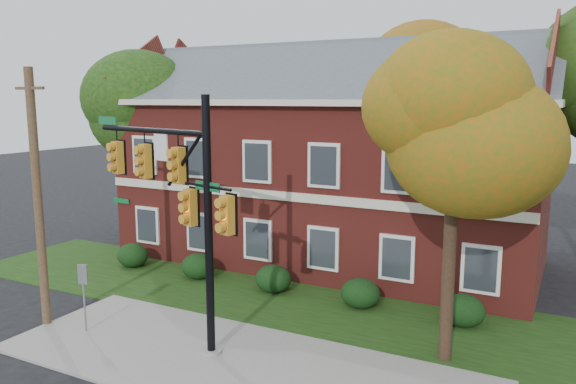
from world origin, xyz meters
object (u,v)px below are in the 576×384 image
at_px(hedge_center, 273,279).
at_px(traffic_signal, 178,193).
at_px(hedge_far_left, 133,255).
at_px(apartment_building, 329,150).
at_px(tree_near_right, 464,122).
at_px(hedge_far_right, 463,310).
at_px(tree_far_rear, 409,70).
at_px(hedge_left, 198,266).
at_px(tree_left_rear, 144,110).
at_px(utility_pole, 38,199).
at_px(sign_post, 83,287).
at_px(hedge_right, 360,293).

relative_size(hedge_center, traffic_signal, 0.19).
bearing_deg(hedge_far_left, apartment_building, 36.89).
bearing_deg(tree_near_right, hedge_far_left, 168.73).
distance_m(hedge_far_right, tree_far_rear, 16.51).
xyz_separation_m(hedge_far_left, hedge_left, (3.50, 0.00, 0.00)).
bearing_deg(tree_far_rear, hedge_far_left, -122.50).
bearing_deg(traffic_signal, tree_left_rear, 150.66).
distance_m(apartment_building, utility_pole, 12.48).
height_order(hedge_far_left, tree_far_rear, tree_far_rear).
xyz_separation_m(tree_left_rear, tree_far_rear, (11.07, 8.96, 2.16)).
bearing_deg(utility_pole, hedge_far_right, 29.53).
bearing_deg(hedge_left, hedge_far_left, 180.00).
bearing_deg(hedge_far_left, tree_near_right, -11.27).
relative_size(hedge_center, sign_post, 0.63).
height_order(hedge_far_left, hedge_right, same).
relative_size(hedge_far_left, tree_left_rear, 0.16).
relative_size(hedge_center, tree_far_rear, 0.12).
bearing_deg(hedge_left, apartment_building, 56.33).
bearing_deg(hedge_center, hedge_far_left, 180.00).
height_order(tree_left_rear, sign_post, tree_left_rear).
distance_m(apartment_building, hedge_far_right, 9.82).
xyz_separation_m(apartment_building, hedge_left, (-3.50, -5.25, -4.46)).
xyz_separation_m(hedge_far_left, tree_near_right, (14.22, -2.83, 6.14)).
relative_size(hedge_right, utility_pole, 0.17).
bearing_deg(hedge_far_right, tree_left_rear, 166.11).
bearing_deg(sign_post, tree_left_rear, 110.06).
bearing_deg(sign_post, tree_near_right, 4.84).
xyz_separation_m(hedge_right, hedge_far_right, (3.50, 0.00, 0.00)).
bearing_deg(tree_left_rear, hedge_left, -33.59).
distance_m(tree_near_right, tree_far_rear, 17.12).
distance_m(apartment_building, tree_near_right, 10.97).
bearing_deg(hedge_right, hedge_left, 180.00).
height_order(hedge_center, traffic_signal, traffic_signal).
xyz_separation_m(hedge_right, sign_post, (-6.88, -6.03, 0.99)).
distance_m(tree_left_rear, sign_post, 13.05).
bearing_deg(apartment_building, hedge_far_right, -36.89).
distance_m(hedge_left, tree_far_rear, 16.25).
bearing_deg(tree_far_rear, tree_near_right, -69.73).
relative_size(hedge_far_right, sign_post, 0.63).
bearing_deg(hedge_right, hedge_far_right, 0.00).
xyz_separation_m(hedge_far_right, sign_post, (-10.38, -6.03, 0.99)).
relative_size(tree_far_rear, sign_post, 5.16).
distance_m(tree_left_rear, utility_pole, 11.60).
bearing_deg(tree_far_rear, apartment_building, -99.71).
bearing_deg(tree_near_right, hedge_center, 158.58).
height_order(hedge_far_right, tree_far_rear, tree_far_rear).
height_order(hedge_right, tree_far_rear, tree_far_rear).
xyz_separation_m(tree_near_right, sign_post, (-10.60, -3.20, -5.15)).
bearing_deg(hedge_far_left, tree_left_rear, 123.42).
bearing_deg(sign_post, hedge_far_left, 109.06).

